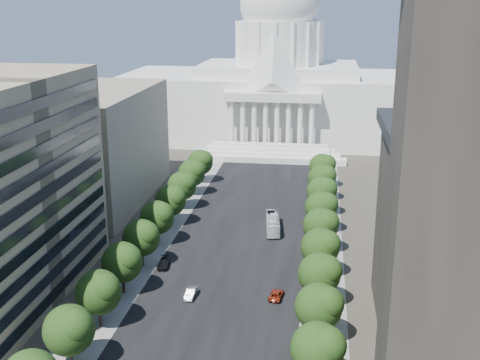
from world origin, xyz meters
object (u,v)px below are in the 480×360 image
at_px(car_silver, 191,293).
at_px(car_red, 276,295).
at_px(car_dark_b, 164,263).
at_px(city_bus, 273,223).

distance_m(car_silver, car_red, 15.67).
bearing_deg(car_red, car_dark_b, -16.31).
height_order(car_dark_b, city_bus, city_bus).
distance_m(car_silver, car_dark_b, 14.65).
distance_m(car_red, city_bus, 34.05).
relative_size(car_silver, city_bus, 0.37).
bearing_deg(city_bus, car_red, -90.40).
height_order(car_silver, city_bus, city_bus).
bearing_deg(car_silver, car_dark_b, 126.72).
relative_size(car_dark_b, city_bus, 0.41).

